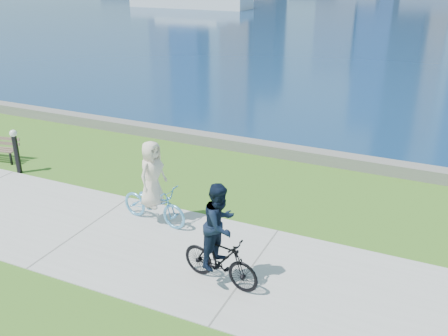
% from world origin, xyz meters
% --- Properties ---
extents(ground, '(320.00, 320.00, 0.00)m').
position_xyz_m(ground, '(0.00, 0.00, 0.00)').
color(ground, '#346219').
rests_on(ground, ground).
extents(concrete_path, '(80.00, 3.50, 0.02)m').
position_xyz_m(concrete_path, '(0.00, 0.00, 0.01)').
color(concrete_path, '#A8A7A2').
rests_on(concrete_path, ground).
extents(seawall, '(90.00, 0.50, 0.35)m').
position_xyz_m(seawall, '(0.00, 6.20, 0.17)').
color(seawall, slate).
rests_on(seawall, ground).
extents(bay_water, '(320.00, 131.00, 0.01)m').
position_xyz_m(bay_water, '(0.00, 72.00, 0.00)').
color(bay_water, '#0B274A').
rests_on(bay_water, ground).
extents(ferry_near, '(15.41, 4.40, 2.09)m').
position_xyz_m(ferry_near, '(-24.52, 50.52, 0.87)').
color(ferry_near, white).
rests_on(ferry_near, ground).
extents(bollard_lamp, '(0.21, 0.21, 1.29)m').
position_xyz_m(bollard_lamp, '(-3.81, 1.82, 0.74)').
color(bollard_lamp, black).
rests_on(bollard_lamp, ground).
extents(cyclist_woman, '(0.84, 1.83, 1.97)m').
position_xyz_m(cyclist_woman, '(1.27, 0.95, 0.75)').
color(cyclist_woman, '#5BADDF').
rests_on(cyclist_woman, ground).
extents(cyclist_man, '(0.72, 1.68, 2.03)m').
position_xyz_m(cyclist_man, '(3.65, -0.56, 0.88)').
color(cyclist_man, black).
rests_on(cyclist_man, ground).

